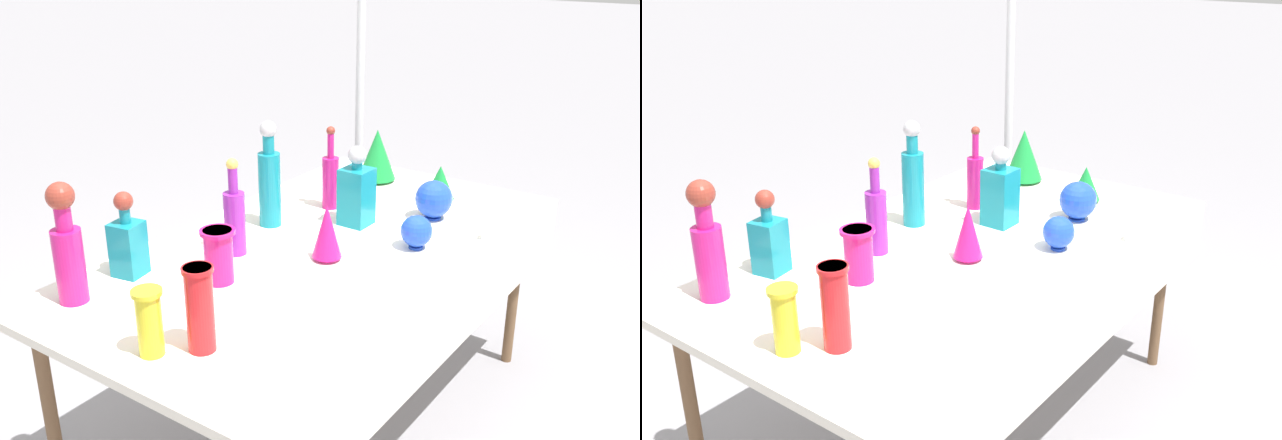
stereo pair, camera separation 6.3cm
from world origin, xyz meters
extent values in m
plane|color=gray|center=(0.00, 0.00, 0.00)|extent=(40.00, 40.00, 0.00)
cube|color=white|center=(0.00, 0.00, 0.74)|extent=(1.91, 1.05, 0.03)
cube|color=white|center=(0.00, -0.53, 0.64)|extent=(1.91, 0.01, 0.23)
cylinder|color=brown|center=(0.85, -0.43, 0.36)|extent=(0.04, 0.04, 0.73)
cylinder|color=brown|center=(-0.85, 0.43, 0.36)|extent=(0.04, 0.04, 0.73)
cylinder|color=brown|center=(0.85, 0.43, 0.36)|extent=(0.04, 0.04, 0.73)
cylinder|color=#C61972|center=(0.34, 0.19, 0.86)|extent=(0.07, 0.07, 0.21)
cylinder|color=#C61972|center=(0.34, 0.19, 1.02)|extent=(0.03, 0.03, 0.10)
sphere|color=maroon|center=(0.34, 0.19, 1.08)|extent=(0.03, 0.03, 0.03)
cylinder|color=purple|center=(-0.21, 0.20, 0.87)|extent=(0.07, 0.07, 0.22)
cylinder|color=purple|center=(-0.21, 0.20, 1.02)|extent=(0.03, 0.03, 0.09)
sphere|color=gold|center=(-0.21, 0.20, 1.08)|extent=(0.04, 0.04, 0.04)
cylinder|color=#C61972|center=(-0.75, 0.37, 0.87)|extent=(0.09, 0.09, 0.23)
cylinder|color=#C61972|center=(-0.75, 0.37, 1.03)|extent=(0.05, 0.05, 0.08)
sphere|color=maroon|center=(-0.75, 0.37, 1.09)|extent=(0.08, 0.08, 0.08)
cylinder|color=teal|center=(0.06, 0.27, 0.90)|extent=(0.08, 0.08, 0.28)
cylinder|color=teal|center=(0.06, 0.27, 1.07)|extent=(0.04, 0.04, 0.07)
sphere|color=#B2B2B7|center=(0.06, 0.27, 1.13)|extent=(0.06, 0.06, 0.06)
cube|color=teal|center=(0.25, 0.01, 0.87)|extent=(0.11, 0.11, 0.22)
cylinder|color=teal|center=(0.25, 0.01, 0.99)|extent=(0.04, 0.04, 0.03)
sphere|color=#B2B2B7|center=(0.25, 0.01, 1.03)|extent=(0.07, 0.07, 0.07)
cube|color=teal|center=(-0.53, 0.37, 0.85)|extent=(0.11, 0.11, 0.18)
cylinder|color=teal|center=(-0.53, 0.37, 0.97)|extent=(0.03, 0.03, 0.05)
sphere|color=maroon|center=(-0.53, 0.37, 1.01)|extent=(0.06, 0.06, 0.06)
cylinder|color=red|center=(-0.72, -0.13, 0.88)|extent=(0.07, 0.07, 0.24)
cylinder|color=red|center=(-0.72, -0.13, 0.99)|extent=(0.08, 0.08, 0.01)
cylinder|color=#C61972|center=(-0.40, 0.10, 0.85)|extent=(0.09, 0.09, 0.18)
cylinder|color=#C61972|center=(-0.40, 0.10, 0.93)|extent=(0.11, 0.11, 0.01)
cylinder|color=yellow|center=(-0.82, -0.04, 0.85)|extent=(0.07, 0.07, 0.19)
cylinder|color=yellow|center=(-0.82, -0.04, 0.94)|extent=(0.08, 0.08, 0.01)
cylinder|color=#198C38|center=(0.66, -0.13, 0.77)|extent=(0.08, 0.08, 0.01)
cone|color=#198C38|center=(0.66, -0.13, 0.84)|extent=(0.12, 0.12, 0.14)
cylinder|color=#198C38|center=(0.74, 0.21, 0.77)|extent=(0.09, 0.09, 0.01)
cone|color=#198C38|center=(0.74, 0.21, 0.88)|extent=(0.17, 0.17, 0.22)
cylinder|color=#C61972|center=(-0.07, -0.08, 0.77)|extent=(0.06, 0.06, 0.01)
cone|color=#C61972|center=(-0.07, -0.08, 0.86)|extent=(0.10, 0.10, 0.18)
cylinder|color=blue|center=(0.18, -0.28, 0.76)|extent=(0.05, 0.05, 0.01)
sphere|color=blue|center=(0.18, -0.28, 0.82)|extent=(0.11, 0.11, 0.11)
cylinder|color=blue|center=(0.47, -0.20, 0.76)|extent=(0.06, 0.06, 0.01)
sphere|color=blue|center=(0.47, -0.20, 0.84)|extent=(0.14, 0.14, 0.14)
cube|color=white|center=(0.40, -0.44, 0.78)|extent=(0.05, 0.02, 0.04)
cylinder|color=silver|center=(1.25, 0.62, 1.28)|extent=(0.04, 0.04, 2.55)
cylinder|color=#333338|center=(1.25, 0.62, 0.02)|extent=(0.18, 0.18, 0.04)
camera|label=1|loc=(-1.87, -1.31, 1.77)|focal=40.00mm
camera|label=2|loc=(-1.83, -1.36, 1.77)|focal=40.00mm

